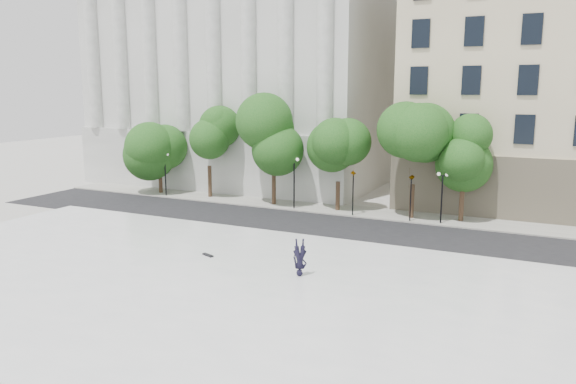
# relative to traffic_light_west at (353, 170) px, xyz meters

# --- Properties ---
(ground) EXTENTS (160.00, 160.00, 0.00)m
(ground) POSITION_rel_traffic_light_west_xyz_m (0.04, -22.30, -3.73)
(ground) COLOR #B0ADA6
(ground) RESTS_ON ground
(plaza) EXTENTS (44.00, 22.00, 0.45)m
(plaza) POSITION_rel_traffic_light_west_xyz_m (0.04, -19.30, -3.51)
(plaza) COLOR white
(plaza) RESTS_ON ground
(street) EXTENTS (60.00, 8.00, 0.02)m
(street) POSITION_rel_traffic_light_west_xyz_m (0.04, -4.30, -3.72)
(street) COLOR black
(street) RESTS_ON ground
(far_sidewalk) EXTENTS (60.00, 4.00, 0.12)m
(far_sidewalk) POSITION_rel_traffic_light_west_xyz_m (0.04, 1.70, -3.67)
(far_sidewalk) COLOR #B0ADA2
(far_sidewalk) RESTS_ON ground
(building_west) EXTENTS (31.50, 27.65, 25.60)m
(building_west) POSITION_rel_traffic_light_west_xyz_m (-16.96, 16.27, 9.15)
(building_west) COLOR silver
(building_west) RESTS_ON ground
(traffic_light_west) EXTENTS (1.10, 1.83, 4.24)m
(traffic_light_west) POSITION_rel_traffic_light_west_xyz_m (0.00, 0.00, 0.00)
(traffic_light_west) COLOR black
(traffic_light_west) RESTS_ON ground
(traffic_light_east) EXTENTS (0.84, 1.55, 4.12)m
(traffic_light_east) POSITION_rel_traffic_light_west_xyz_m (4.61, 0.00, -0.14)
(traffic_light_east) COLOR black
(traffic_light_east) RESTS_ON ground
(person_lying) EXTENTS (1.47, 2.11, 0.54)m
(person_lying) POSITION_rel_traffic_light_west_xyz_m (2.73, -16.14, -3.01)
(person_lying) COLOR black
(person_lying) RESTS_ON plaza
(skateboard) EXTENTS (0.87, 0.51, 0.09)m
(skateboard) POSITION_rel_traffic_light_west_xyz_m (-3.60, -15.25, -3.24)
(skateboard) COLOR black
(skateboard) RESTS_ON plaza
(street_trees) EXTENTS (32.17, 4.69, 7.97)m
(street_trees) POSITION_rel_traffic_light_west_xyz_m (-5.70, 1.33, 1.38)
(street_trees) COLOR #382619
(street_trees) RESTS_ON ground
(lamp_posts) EXTENTS (37.13, 0.28, 4.42)m
(lamp_posts) POSITION_rel_traffic_light_west_xyz_m (0.02, 0.30, -0.83)
(lamp_posts) COLOR black
(lamp_posts) RESTS_ON ground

